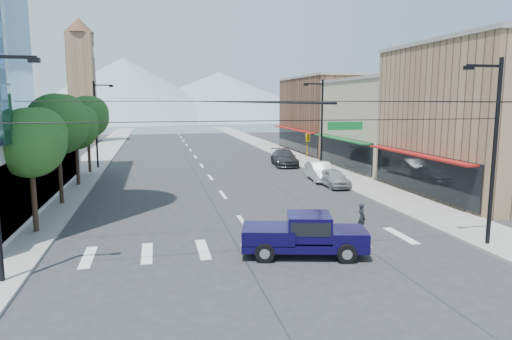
# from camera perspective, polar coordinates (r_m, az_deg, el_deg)

# --- Properties ---
(ground) EXTENTS (160.00, 160.00, 0.00)m
(ground) POSITION_cam_1_polar(r_m,az_deg,el_deg) (21.27, 1.43, -10.64)
(ground) COLOR #28282B
(ground) RESTS_ON ground
(sidewalk_left) EXTENTS (4.00, 120.00, 0.15)m
(sidewalk_left) POSITION_cam_1_polar(r_m,az_deg,el_deg) (60.31, -19.20, 1.55)
(sidewalk_left) COLOR gray
(sidewalk_left) RESTS_ON ground
(sidewalk_right) EXTENTS (4.00, 120.00, 0.15)m
(sidewalk_right) POSITION_cam_1_polar(r_m,az_deg,el_deg) (62.21, 3.33, 2.23)
(sidewalk_right) COLOR gray
(sidewalk_right) RESTS_ON ground
(shop_near) EXTENTS (12.00, 14.00, 11.00)m
(shop_near) POSITION_cam_1_polar(r_m,az_deg,el_deg) (38.58, 27.76, 5.40)
(shop_near) COLOR #8C6B4C
(shop_near) RESTS_ON ground
(shop_mid) EXTENTS (12.00, 14.00, 9.00)m
(shop_mid) POSITION_cam_1_polar(r_m,az_deg,el_deg) (50.14, 17.33, 5.38)
(shop_mid) COLOR tan
(shop_mid) RESTS_ON ground
(shop_far) EXTENTS (12.00, 18.00, 10.00)m
(shop_far) POSITION_cam_1_polar(r_m,az_deg,el_deg) (64.49, 10.27, 6.72)
(shop_far) COLOR brown
(shop_far) RESTS_ON ground
(clock_tower) EXTENTS (4.80, 4.80, 20.40)m
(clock_tower) POSITION_cam_1_polar(r_m,az_deg,el_deg) (82.39, -20.96, 10.61)
(clock_tower) COLOR #8C6B4C
(clock_tower) RESTS_ON ground
(mountain_left) EXTENTS (80.00, 80.00, 22.00)m
(mountain_left) POSITION_cam_1_polar(r_m,az_deg,el_deg) (169.83, -16.12, 9.66)
(mountain_left) COLOR gray
(mountain_left) RESTS_ON ground
(mountain_right) EXTENTS (90.00, 90.00, 18.00)m
(mountain_right) POSITION_cam_1_polar(r_m,az_deg,el_deg) (181.20, -4.64, 9.25)
(mountain_right) COLOR gray
(mountain_right) RESTS_ON ground
(tree_near) EXTENTS (3.65, 3.64, 6.71)m
(tree_near) POSITION_cam_1_polar(r_m,az_deg,el_deg) (26.41, -26.11, 3.36)
(tree_near) COLOR black
(tree_near) RESTS_ON ground
(tree_midnear) EXTENTS (4.09, 4.09, 7.52)m
(tree_midnear) POSITION_cam_1_polar(r_m,az_deg,el_deg) (33.20, -23.38, 5.48)
(tree_midnear) COLOR black
(tree_midnear) RESTS_ON ground
(tree_midfar) EXTENTS (3.65, 3.64, 6.71)m
(tree_midfar) POSITION_cam_1_polar(r_m,az_deg,el_deg) (40.12, -21.47, 5.15)
(tree_midfar) COLOR black
(tree_midfar) RESTS_ON ground
(tree_far) EXTENTS (4.09, 4.09, 7.52)m
(tree_far) POSITION_cam_1_polar(r_m,az_deg,el_deg) (47.02, -20.20, 6.38)
(tree_far) COLOR black
(tree_far) RESTS_ON ground
(signal_rig) EXTENTS (21.80, 0.20, 9.00)m
(signal_rig) POSITION_cam_1_polar(r_m,az_deg,el_deg) (19.30, 2.75, 1.56)
(signal_rig) COLOR black
(signal_rig) RESTS_ON ground
(lamp_pole_nw) EXTENTS (2.00, 0.25, 9.00)m
(lamp_pole_nw) POSITION_cam_1_polar(r_m,az_deg,el_deg) (49.87, -19.26, 5.78)
(lamp_pole_nw) COLOR black
(lamp_pole_nw) RESTS_ON ground
(lamp_pole_ne) EXTENTS (2.00, 0.25, 9.00)m
(lamp_pole_ne) POSITION_cam_1_polar(r_m,az_deg,el_deg) (44.34, 8.07, 5.88)
(lamp_pole_ne) COLOR black
(lamp_pole_ne) RESTS_ON ground
(pickup_truck) EXTENTS (6.04, 3.34, 1.94)m
(pickup_truck) POSITION_cam_1_polar(r_m,az_deg,el_deg) (21.10, 5.97, -7.96)
(pickup_truck) COLOR #0D0738
(pickup_truck) RESTS_ON ground
(pedestrian) EXTENTS (0.39, 0.58, 1.55)m
(pedestrian) POSITION_cam_1_polar(r_m,az_deg,el_deg) (25.39, 13.08, -5.82)
(pedestrian) COLOR black
(pedestrian) RESTS_ON ground
(parked_car_near) EXTENTS (1.75, 4.31, 1.46)m
(parked_car_near) POSITION_cam_1_polar(r_m,az_deg,el_deg) (38.04, 9.71, -0.99)
(parked_car_near) COLOR #A7A7AC
(parked_car_near) RESTS_ON ground
(parked_car_mid) EXTENTS (2.19, 5.13, 1.64)m
(parked_car_mid) POSITION_cam_1_polar(r_m,az_deg,el_deg) (40.89, 8.00, -0.16)
(parked_car_mid) COLOR white
(parked_car_mid) RESTS_ON ground
(parked_car_far) EXTENTS (2.99, 6.13, 1.72)m
(parked_car_far) POSITION_cam_1_polar(r_m,az_deg,el_deg) (49.83, 3.56, 1.53)
(parked_car_far) COLOR #323335
(parked_car_far) RESTS_ON ground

